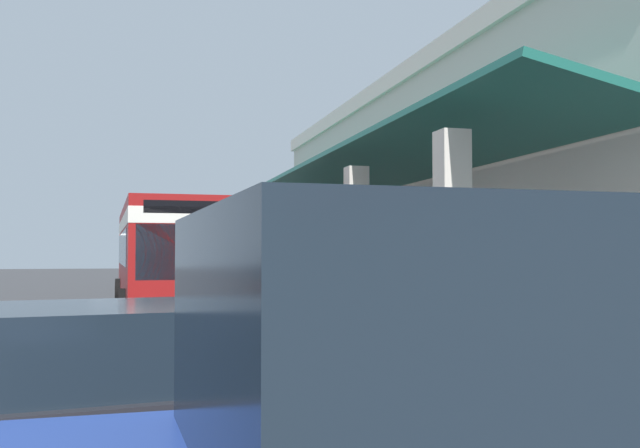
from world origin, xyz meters
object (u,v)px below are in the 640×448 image
transit_bus (168,252)px  potted_palm (268,279)px  pedestrian (277,296)px  parked_sedan_charcoal (53,413)px

transit_bus → potted_palm: (-10.17, 4.81, -1.16)m
pedestrian → potted_palm: bearing=170.1°
transit_bus → potted_palm: 11.31m
parked_sedan_charcoal → pedestrian: pedestrian is taller
parked_sedan_charcoal → pedestrian: 9.51m
parked_sedan_charcoal → transit_bus: bearing=174.6°
parked_sedan_charcoal → potted_palm: potted_palm is taller
pedestrian → potted_palm: potted_palm is taller
pedestrian → potted_palm: (-17.39, 3.03, -0.28)m
transit_bus → pedestrian: transit_bus is taller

